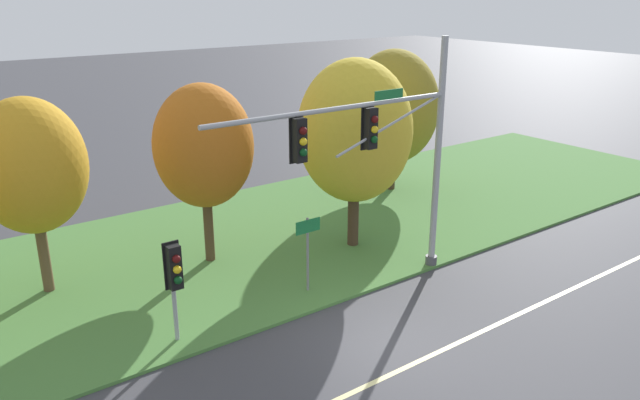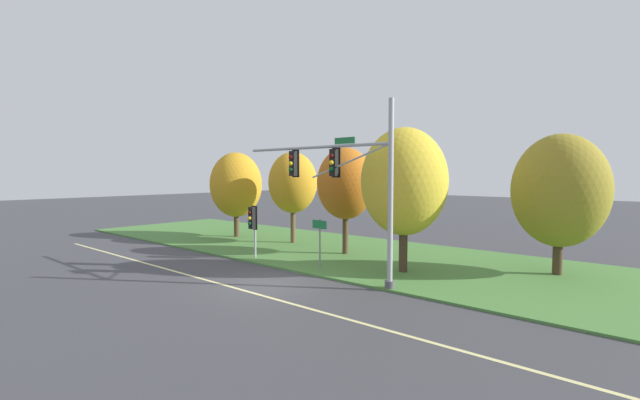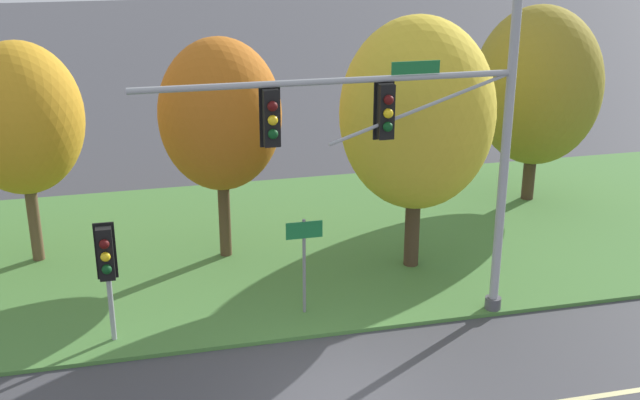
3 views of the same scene
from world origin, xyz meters
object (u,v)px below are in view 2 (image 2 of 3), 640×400
object	(u,v)px
tree_behind_signpost	(345,184)
tree_tall_centre	(560,191)
tree_nearest_road	(236,185)
traffic_signal_mast	(345,177)
tree_left_of_mast	(293,183)
pedestrian_signal_near_kerb	(253,221)
route_sign_post	(320,236)
tree_mid_verge	(404,182)

from	to	relation	value
tree_behind_signpost	tree_tall_centre	bearing A→B (deg)	12.18
tree_nearest_road	tree_behind_signpost	bearing A→B (deg)	-1.01
traffic_signal_mast	tree_tall_centre	bearing A→B (deg)	45.97
tree_nearest_road	traffic_signal_mast	bearing A→B (deg)	-19.75
traffic_signal_mast	tree_left_of_mast	distance (m)	10.70
pedestrian_signal_near_kerb	tree_tall_centre	xyz separation A→B (m)	(13.84, 6.70, 1.83)
traffic_signal_mast	tree_behind_signpost	world-z (taller)	traffic_signal_mast
tree_nearest_road	tree_behind_signpost	size ratio (longest dim) A/B	1.01
tree_left_of_mast	tree_behind_signpost	size ratio (longest dim) A/B	0.99
traffic_signal_mast	route_sign_post	size ratio (longest dim) A/B	3.53
tree_left_of_mast	tree_mid_verge	bearing A→B (deg)	-15.61
tree_left_of_mast	tree_tall_centre	world-z (taller)	tree_tall_centre
tree_mid_verge	traffic_signal_mast	bearing A→B (deg)	-112.20
pedestrian_signal_near_kerb	tree_left_of_mast	distance (m)	6.06
traffic_signal_mast	tree_mid_verge	size ratio (longest dim) A/B	1.26
tree_left_of_mast	tree_tall_centre	bearing A→B (deg)	4.93
pedestrian_signal_near_kerb	route_sign_post	bearing A→B (deg)	5.26
tree_left_of_mast	tree_behind_signpost	distance (m)	5.31
tree_nearest_road	tree_left_of_mast	size ratio (longest dim) A/B	1.02
pedestrian_signal_near_kerb	tree_tall_centre	bearing A→B (deg)	25.83
tree_tall_centre	tree_left_of_mast	bearing A→B (deg)	-175.07
traffic_signal_mast	pedestrian_signal_near_kerb	world-z (taller)	traffic_signal_mast
tree_left_of_mast	pedestrian_signal_near_kerb	bearing A→B (deg)	-68.70
traffic_signal_mast	route_sign_post	distance (m)	3.85
route_sign_post	tree_behind_signpost	xyz separation A→B (m)	(-1.43, 3.97, 2.49)
route_sign_post	tree_behind_signpost	distance (m)	4.90
pedestrian_signal_near_kerb	tree_mid_verge	size ratio (longest dim) A/B	0.42
pedestrian_signal_near_kerb	tree_tall_centre	size ratio (longest dim) A/B	0.45
tree_left_of_mast	tree_mid_verge	world-z (taller)	tree_mid_verge
route_sign_post	tree_left_of_mast	world-z (taller)	tree_left_of_mast
tree_mid_verge	tree_tall_centre	size ratio (longest dim) A/B	1.05
tree_nearest_road	tree_behind_signpost	xyz separation A→B (m)	(10.42, -0.18, 0.24)
tree_nearest_road	tree_mid_verge	size ratio (longest dim) A/B	0.91
traffic_signal_mast	tree_left_of_mast	size ratio (longest dim) A/B	1.40
tree_nearest_road	tree_tall_centre	world-z (taller)	tree_tall_centre
route_sign_post	tree_tall_centre	size ratio (longest dim) A/B	0.37
pedestrian_signal_near_kerb	tree_nearest_road	distance (m)	8.78
tree_left_of_mast	tree_behind_signpost	world-z (taller)	tree_behind_signpost
tree_nearest_road	tree_left_of_mast	distance (m)	5.26
traffic_signal_mast	route_sign_post	xyz separation A→B (m)	(-2.30, 0.93, -2.95)
tree_left_of_mast	tree_tall_centre	size ratio (longest dim) A/B	0.95
route_sign_post	tree_tall_centre	world-z (taller)	tree_tall_centre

